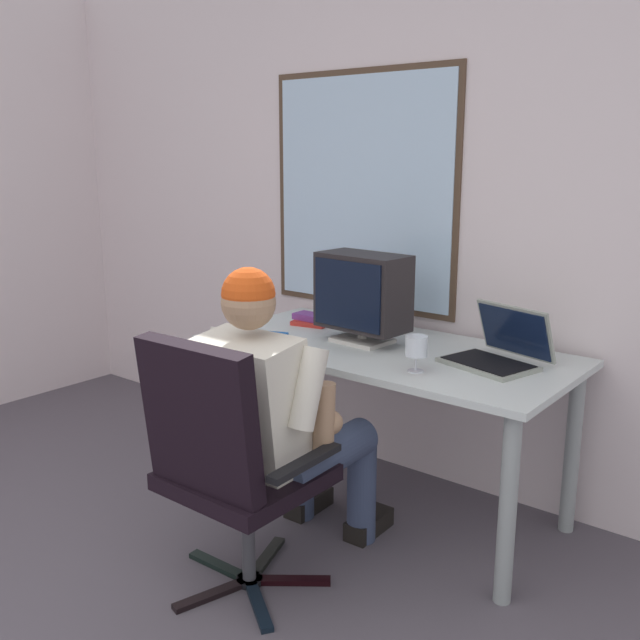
{
  "coord_description": "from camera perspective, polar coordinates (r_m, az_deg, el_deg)",
  "views": [
    {
      "loc": [
        1.66,
        -0.16,
        1.57
      ],
      "look_at": [
        -0.01,
        1.92,
        0.94
      ],
      "focal_mm": 39.92,
      "sensor_mm": 36.0,
      "label": 1
    }
  ],
  "objects": [
    {
      "name": "wall_rear",
      "position": [
        3.38,
        8.98,
        8.31
      ],
      "size": [
        5.33,
        0.08,
        2.56
      ],
      "color": "silver",
      "rests_on": "ground"
    },
    {
      "name": "desk",
      "position": [
        3.1,
        5.22,
        -4.06
      ],
      "size": [
        1.6,
        0.78,
        0.75
      ],
      "color": "#909797",
      "rests_on": "ground"
    },
    {
      "name": "office_chair",
      "position": [
        2.51,
        -7.62,
        -10.76
      ],
      "size": [
        0.6,
        0.59,
        0.98
      ],
      "color": "black",
      "rests_on": "ground"
    },
    {
      "name": "person_seated",
      "position": [
        2.68,
        -3.42,
        -7.54
      ],
      "size": [
        0.54,
        0.81,
        1.19
      ],
      "color": "#35415E",
      "rests_on": "ground"
    },
    {
      "name": "crt_monitor",
      "position": [
        3.09,
        3.43,
        2.18
      ],
      "size": [
        0.41,
        0.24,
        0.39
      ],
      "color": "beige",
      "rests_on": "desk"
    },
    {
      "name": "laptop",
      "position": [
        2.9,
        14.26,
        -2.24
      ],
      "size": [
        0.41,
        0.39,
        0.23
      ],
      "color": "gray",
      "rests_on": "desk"
    },
    {
      "name": "wine_glass",
      "position": [
        2.72,
        7.72,
        -2.23
      ],
      "size": [
        0.09,
        0.09,
        0.14
      ],
      "color": "silver",
      "rests_on": "desk"
    },
    {
      "name": "book_stack",
      "position": [
        3.46,
        -0.63,
        0.02
      ],
      "size": [
        0.2,
        0.17,
        0.05
      ],
      "color": "red",
      "rests_on": "desk"
    },
    {
      "name": "cd_case",
      "position": [
        3.24,
        -4.07,
        -1.25
      ],
      "size": [
        0.18,
        0.17,
        0.01
      ],
      "color": "blue",
      "rests_on": "desk"
    }
  ]
}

